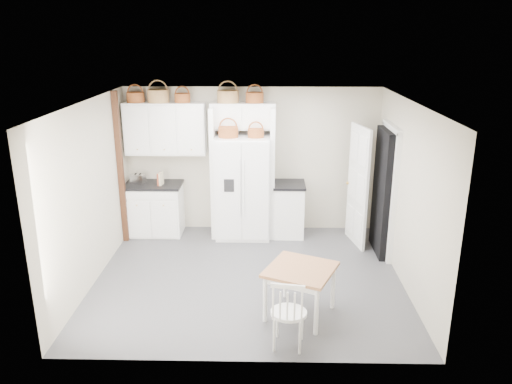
{
  "coord_description": "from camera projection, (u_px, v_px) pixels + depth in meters",
  "views": [
    {
      "loc": [
        0.26,
        -6.7,
        3.51
      ],
      "look_at": [
        0.11,
        0.4,
        1.21
      ],
      "focal_mm": 35.0,
      "sensor_mm": 36.0,
      "label": 1
    }
  ],
  "objects": [
    {
      "name": "trim_post",
      "position": [
        120.0,
        169.0,
        8.39
      ],
      "size": [
        0.09,
        0.09,
        2.6
      ],
      "primitive_type": "cube",
      "color": "#392010",
      "rests_on": "floor"
    },
    {
      "name": "counter_right",
      "position": [
        289.0,
        184.0,
        8.78
      ],
      "size": [
        0.56,
        0.67,
        0.04
      ],
      "primitive_type": "cube",
      "color": "black",
      "rests_on": "base_cab_right"
    },
    {
      "name": "basket_upper_b",
      "position": [
        158.0,
        96.0,
        8.48
      ],
      "size": [
        0.37,
        0.37,
        0.22
      ],
      "primitive_type": "cylinder",
      "color": "olive",
      "rests_on": "upper_cabinet"
    },
    {
      "name": "doorway_void",
      "position": [
        384.0,
        193.0,
        8.05
      ],
      "size": [
        0.18,
        0.85,
        2.05
      ],
      "primitive_type": "cube",
      "color": "black",
      "rests_on": "floor"
    },
    {
      "name": "dining_table",
      "position": [
        300.0,
        291.0,
        6.39
      ],
      "size": [
        1.05,
        1.05,
        0.66
      ],
      "primitive_type": "cube",
      "rotation": [
        0.0,
        0.0,
        -0.42
      ],
      "color": "#915C35",
      "rests_on": "floor"
    },
    {
      "name": "upper_cabinet",
      "position": [
        165.0,
        128.0,
        8.65
      ],
      "size": [
        1.4,
        0.34,
        0.9
      ],
      "primitive_type": "cube",
      "color": "white",
      "rests_on": "wall_back"
    },
    {
      "name": "bridge_cabinet",
      "position": [
        243.0,
        116.0,
        8.55
      ],
      "size": [
        1.12,
        0.34,
        0.45
      ],
      "primitive_type": "cube",
      "color": "white",
      "rests_on": "wall_back"
    },
    {
      "name": "wall_right",
      "position": [
        407.0,
        196.0,
        7.02
      ],
      "size": [
        0.0,
        4.0,
        4.0
      ],
      "primitive_type": "plane",
      "rotation": [
        1.57,
        0.0,
        -1.57
      ],
      "color": "beige",
      "rests_on": "floor"
    },
    {
      "name": "basket_bridge_a",
      "position": [
        228.0,
        97.0,
        8.46
      ],
      "size": [
        0.36,
        0.36,
        0.2
      ],
      "primitive_type": "cylinder",
      "color": "olive",
      "rests_on": "bridge_cabinet"
    },
    {
      "name": "floor",
      "position": [
        248.0,
        277.0,
        7.46
      ],
      "size": [
        4.5,
        4.5,
        0.0
      ],
      "primitive_type": "plane",
      "color": "#4B4B4C",
      "rests_on": "ground"
    },
    {
      "name": "door_slab",
      "position": [
        358.0,
        186.0,
        8.38
      ],
      "size": [
        0.21,
        0.79,
        2.05
      ],
      "primitive_type": "cube",
      "rotation": [
        0.0,
        0.0,
        -1.36
      ],
      "color": "white",
      "rests_on": "floor"
    },
    {
      "name": "toaster",
      "position": [
        138.0,
        179.0,
        8.81
      ],
      "size": [
        0.28,
        0.22,
        0.17
      ],
      "primitive_type": "cube",
      "rotation": [
        0.0,
        0.0,
        -0.32
      ],
      "color": "silver",
      "rests_on": "counter_left"
    },
    {
      "name": "windsor_chair",
      "position": [
        289.0,
        313.0,
        5.72
      ],
      "size": [
        0.47,
        0.44,
        0.86
      ],
      "primitive_type": "cube",
      "rotation": [
        0.0,
        0.0,
        -0.15
      ],
      "color": "white",
      "rests_on": "floor"
    },
    {
      "name": "base_cab_left",
      "position": [
        155.0,
        210.0,
        8.98
      ],
      "size": [
        0.97,
        0.61,
        0.9
      ],
      "primitive_type": "cube",
      "color": "white",
      "rests_on": "floor"
    },
    {
      "name": "basket_fridge_b",
      "position": [
        256.0,
        133.0,
        8.36
      ],
      "size": [
        0.27,
        0.27,
        0.15
      ],
      "primitive_type": "cylinder",
      "color": "brown",
      "rests_on": "refrigerator"
    },
    {
      "name": "basket_upper_c",
      "position": [
        182.0,
        98.0,
        8.48
      ],
      "size": [
        0.27,
        0.27,
        0.15
      ],
      "primitive_type": "cylinder",
      "color": "brown",
      "rests_on": "upper_cabinet"
    },
    {
      "name": "basket_upper_a",
      "position": [
        136.0,
        97.0,
        8.5
      ],
      "size": [
        0.3,
        0.3,
        0.17
      ],
      "primitive_type": "cylinder",
      "color": "brown",
      "rests_on": "upper_cabinet"
    },
    {
      "name": "cookbook_cream",
      "position": [
        161.0,
        179.0,
        8.71
      ],
      "size": [
        0.07,
        0.15,
        0.23
      ],
      "primitive_type": "cube",
      "rotation": [
        0.0,
        0.0,
        -0.24
      ],
      "color": "beige",
      "rests_on": "counter_left"
    },
    {
      "name": "refrigerator",
      "position": [
        243.0,
        187.0,
        8.76
      ],
      "size": [
        0.93,
        0.75,
        1.81
      ],
      "primitive_type": "cube",
      "color": "white",
      "rests_on": "floor"
    },
    {
      "name": "fridge_panel_left",
      "position": [
        214.0,
        172.0,
        8.74
      ],
      "size": [
        0.08,
        0.6,
        2.3
      ],
      "primitive_type": "cube",
      "color": "white",
      "rests_on": "floor"
    },
    {
      "name": "basket_fridge_a",
      "position": [
        228.0,
        132.0,
        8.36
      ],
      "size": [
        0.33,
        0.33,
        0.18
      ],
      "primitive_type": "cylinder",
      "color": "brown",
      "rests_on": "refrigerator"
    },
    {
      "name": "cookbook_red",
      "position": [
        160.0,
        179.0,
        8.71
      ],
      "size": [
        0.07,
        0.15,
        0.22
      ],
      "primitive_type": "cube",
      "rotation": [
        0.0,
        0.0,
        -0.24
      ],
      "color": "#993D26",
      "rests_on": "counter_left"
    },
    {
      "name": "wall_back",
      "position": [
        252.0,
        160.0,
        8.96
      ],
      "size": [
        4.5,
        0.0,
        4.5
      ],
      "primitive_type": "plane",
      "rotation": [
        1.57,
        0.0,
        0.0
      ],
      "color": "beige",
      "rests_on": "floor"
    },
    {
      "name": "basket_bridge_b",
      "position": [
        255.0,
        98.0,
        8.45
      ],
      "size": [
        0.3,
        0.3,
        0.17
      ],
      "primitive_type": "cylinder",
      "color": "brown",
      "rests_on": "bridge_cabinet"
    },
    {
      "name": "ceiling",
      "position": [
        247.0,
        103.0,
        6.66
      ],
      "size": [
        4.5,
        4.5,
        0.0
      ],
      "primitive_type": "plane",
      "color": "white",
      "rests_on": "wall_back"
    },
    {
      "name": "fridge_panel_right",
      "position": [
        272.0,
        173.0,
        8.72
      ],
      "size": [
        0.08,
        0.6,
        2.3
      ],
      "primitive_type": "cube",
      "color": "white",
      "rests_on": "floor"
    },
    {
      "name": "counter_left",
      "position": [
        153.0,
        185.0,
        8.83
      ],
      "size": [
        1.01,
        0.65,
        0.04
      ],
      "primitive_type": "cube",
      "color": "black",
      "rests_on": "base_cab_left"
    },
    {
      "name": "wall_left",
      "position": [
        90.0,
        194.0,
        7.11
      ],
      "size": [
        0.0,
        4.0,
        4.0
      ],
      "primitive_type": "plane",
      "rotation": [
        1.57,
        0.0,
        1.57
      ],
      "color": "beige",
      "rests_on": "floor"
    },
    {
      "name": "base_cab_right",
      "position": [
        288.0,
        210.0,
        8.92
      ],
      "size": [
        0.52,
        0.63,
        0.92
      ],
      "primitive_type": "cube",
      "color": "white",
      "rests_on": "floor"
    }
  ]
}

